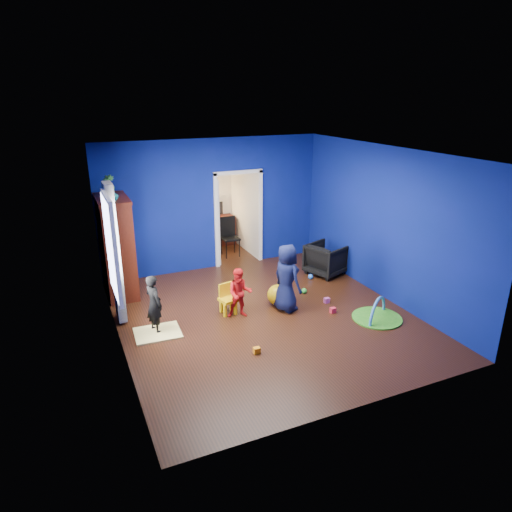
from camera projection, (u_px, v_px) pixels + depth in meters
name	position (u px, v px, depth m)	size (l,w,h in m)	color
floor	(265.00, 317.00, 8.20)	(5.00, 5.50, 0.01)	black
ceiling	(266.00, 153.00, 7.21)	(5.00, 5.50, 0.01)	white
wall_back	(213.00, 205.00, 10.07)	(5.00, 0.02, 2.90)	navy
wall_front	(364.00, 306.00, 5.34)	(5.00, 0.02, 2.90)	navy
wall_left	(113.00, 261.00, 6.76)	(0.02, 5.50, 2.90)	navy
wall_right	(385.00, 224.00, 8.66)	(0.02, 5.50, 2.90)	navy
alcove	(225.00, 203.00, 11.12)	(1.00, 1.75, 2.50)	silver
armchair	(326.00, 259.00, 10.02)	(0.74, 0.76, 0.69)	black
child_black	(154.00, 304.00, 7.54)	(0.37, 0.24, 1.01)	black
child_navy	(287.00, 278.00, 8.26)	(0.62, 0.40, 1.26)	#0E1636
toddler_red	(240.00, 293.00, 8.06)	(0.44, 0.35, 0.91)	red
vase	(113.00, 195.00, 8.21)	(0.18, 0.18, 0.19)	#0D556E
potted_plant	(109.00, 185.00, 8.63)	(0.21, 0.21, 0.38)	green
tv_armoire	(117.00, 247.00, 8.83)	(0.58, 1.14, 1.96)	#3A1509
crt_tv	(119.00, 245.00, 8.83)	(0.46, 0.70, 0.54)	silver
yellow_blanket	(158.00, 333.00, 7.62)	(0.75, 0.60, 0.03)	#F2E07A
hopper_ball	(278.00, 295.00, 8.60)	(0.40, 0.40, 0.40)	yellow
kid_chair	(228.00, 301.00, 8.25)	(0.28, 0.28, 0.50)	yellow
play_mat	(377.00, 318.00, 8.13)	(0.88, 0.88, 0.02)	#499A22
toy_arch	(377.00, 317.00, 8.13)	(0.79, 0.79, 0.05)	#3F8CD8
window_left	(110.00, 247.00, 7.03)	(0.03, 0.95, 1.55)	white
curtain	(115.00, 254.00, 7.65)	(0.14, 0.42, 2.40)	slate
doorway	(238.00, 220.00, 10.44)	(1.16, 0.10, 2.10)	white
study_desk	(217.00, 231.00, 11.96)	(0.88, 0.44, 0.75)	#3D140A
desk_monitor	(215.00, 208.00, 11.87)	(0.40, 0.05, 0.32)	black
desk_lamp	(206.00, 211.00, 11.72)	(0.14, 0.14, 0.14)	#FFD88C
folding_chair	(230.00, 238.00, 11.11)	(0.40, 0.40, 0.92)	black
book_shelf	(214.00, 167.00, 11.50)	(0.88, 0.24, 0.04)	white
toy_0	(333.00, 310.00, 8.33)	(0.10, 0.08, 0.10)	red
toy_1	(311.00, 276.00, 9.84)	(0.11, 0.11, 0.11)	blue
toy_2	(257.00, 350.00, 7.04)	(0.10, 0.08, 0.10)	orange
toy_3	(304.00, 291.00, 9.14)	(0.11, 0.11, 0.11)	green
toy_4	(327.00, 300.00, 8.72)	(0.10, 0.08, 0.10)	#C34995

